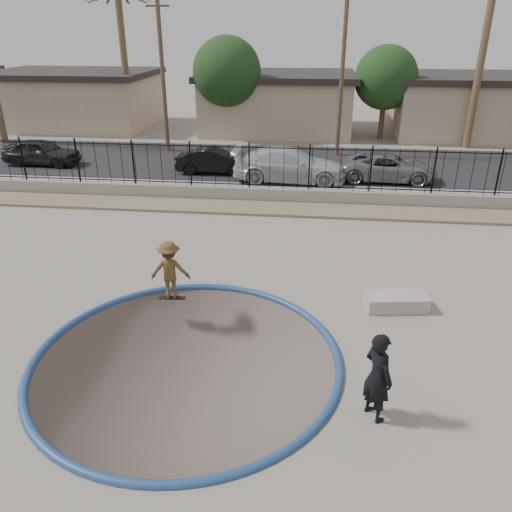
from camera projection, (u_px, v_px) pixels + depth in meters
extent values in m
cube|color=gray|center=(254.00, 211.00, 23.44)|extent=(120.00, 120.00, 2.20)
torus|color=navy|center=(187.00, 359.00, 11.26)|extent=(7.04, 7.04, 0.20)
cube|color=#8A795A|center=(246.00, 208.00, 20.43)|extent=(42.00, 1.60, 0.11)
cube|color=gray|center=(249.00, 194.00, 21.32)|extent=(42.00, 0.45, 0.60)
cube|color=black|center=(249.00, 184.00, 21.14)|extent=(40.00, 0.04, 0.03)
cube|color=black|center=(249.00, 147.00, 20.48)|extent=(40.00, 0.04, 0.04)
cube|color=black|center=(265.00, 162.00, 27.48)|extent=(90.00, 8.00, 0.04)
cube|color=tan|center=(75.00, 101.00, 36.85)|extent=(11.00, 8.00, 3.50)
cube|color=#2A2622|center=(71.00, 73.00, 36.03)|extent=(11.60, 8.60, 0.40)
cube|color=tan|center=(278.00, 105.00, 35.31)|extent=(10.00, 8.00, 3.50)
cube|color=#2A2622|center=(278.00, 75.00, 34.49)|extent=(10.60, 8.60, 0.40)
cube|color=tan|center=(483.00, 108.00, 33.88)|extent=(12.00, 8.00, 3.50)
cube|color=#2A2622|center=(489.00, 78.00, 33.06)|extent=(12.60, 8.60, 0.40)
cylinder|color=brown|center=(125.00, 65.00, 32.93)|extent=(0.44, 0.44, 9.00)
cylinder|color=brown|center=(481.00, 61.00, 28.66)|extent=(0.44, 0.44, 10.00)
cylinder|color=#473323|center=(162.00, 71.00, 28.01)|extent=(0.24, 0.24, 9.00)
cube|color=#473323|center=(158.00, 6.00, 26.62)|extent=(1.30, 0.10, 0.10)
cylinder|color=#473323|center=(342.00, 68.00, 26.88)|extent=(0.24, 0.24, 9.50)
cylinder|color=#473323|center=(228.00, 115.00, 32.57)|extent=(0.34, 0.34, 3.00)
sphere|color=#143311|center=(227.00, 72.00, 31.44)|extent=(4.32, 4.32, 4.32)
cylinder|color=#473323|center=(382.00, 118.00, 32.50)|extent=(0.34, 0.34, 2.75)
sphere|color=#143311|center=(386.00, 78.00, 31.46)|extent=(3.96, 3.96, 3.96)
imported|color=brown|center=(170.00, 273.00, 13.37)|extent=(1.12, 0.72, 1.63)
cube|color=black|center=(172.00, 298.00, 13.69)|extent=(0.73, 0.23, 0.02)
cylinder|color=silver|center=(163.00, 300.00, 13.65)|extent=(0.05, 0.03, 0.05)
cylinder|color=silver|center=(164.00, 297.00, 13.77)|extent=(0.05, 0.03, 0.05)
cylinder|color=silver|center=(181.00, 300.00, 13.63)|extent=(0.05, 0.03, 0.05)
cylinder|color=silver|center=(182.00, 298.00, 13.75)|extent=(0.05, 0.03, 0.05)
imported|color=black|center=(378.00, 377.00, 9.25)|extent=(0.75, 0.81, 1.86)
cube|color=#A49891|center=(396.00, 302.00, 13.20)|extent=(1.69, 0.93, 0.40)
imported|color=black|center=(41.00, 152.00, 26.59)|extent=(4.08, 1.77, 1.37)
imported|color=black|center=(214.00, 161.00, 25.10)|extent=(3.80, 1.40, 1.24)
imported|color=silver|center=(290.00, 165.00, 23.74)|extent=(5.41, 2.28, 1.56)
imported|color=gray|center=(388.00, 167.00, 23.88)|extent=(4.61, 2.20, 1.27)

